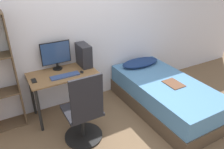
{
  "coord_description": "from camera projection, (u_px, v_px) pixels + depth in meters",
  "views": [
    {
      "loc": [
        -1.27,
        -2.0,
        2.29
      ],
      "look_at": [
        0.18,
        0.6,
        0.75
      ],
      "focal_mm": 35.0,
      "sensor_mm": 36.0,
      "label": 1
    }
  ],
  "objects": [
    {
      "name": "pc_tower",
      "position": [
        84.0,
        55.0,
        3.57
      ],
      "size": [
        0.17,
        0.34,
        0.37
      ],
      "color": "#232328",
      "rests_on": "desk"
    },
    {
      "name": "pillow",
      "position": [
        140.0,
        62.0,
        4.15
      ],
      "size": [
        0.76,
        0.36,
        0.11
      ],
      "color": "navy",
      "rests_on": "bed"
    },
    {
      "name": "ground_plane",
      "position": [
        121.0,
        140.0,
        3.16
      ],
      "size": [
        14.0,
        14.0,
        0.0
      ],
      "primitive_type": "plane",
      "color": "brown"
    },
    {
      "name": "monitor",
      "position": [
        56.0,
        54.0,
        3.42
      ],
      "size": [
        0.47,
        0.16,
        0.46
      ],
      "color": "black",
      "rests_on": "desk"
    },
    {
      "name": "keyboard",
      "position": [
        65.0,
        76.0,
        3.3
      ],
      "size": [
        0.44,
        0.13,
        0.02
      ],
      "color": "#33477A",
      "rests_on": "desk"
    },
    {
      "name": "desk",
      "position": [
        63.0,
        80.0,
        3.45
      ],
      "size": [
        1.04,
        0.59,
        0.75
      ],
      "color": "brown",
      "rests_on": "ground_plane"
    },
    {
      "name": "magazine",
      "position": [
        174.0,
        84.0,
        3.52
      ],
      "size": [
        0.24,
        0.32,
        0.01
      ],
      "color": "#56331E",
      "rests_on": "bed"
    },
    {
      "name": "mouse",
      "position": [
        82.0,
        72.0,
        3.41
      ],
      "size": [
        0.06,
        0.09,
        0.02
      ],
      "color": "black",
      "rests_on": "desk"
    },
    {
      "name": "phone",
      "position": [
        34.0,
        81.0,
        3.17
      ],
      "size": [
        0.07,
        0.14,
        0.01
      ],
      "color": "black",
      "rests_on": "desk"
    },
    {
      "name": "office_chair",
      "position": [
        84.0,
        116.0,
        2.98
      ],
      "size": [
        0.55,
        0.55,
        1.09
      ],
      "color": "black",
      "rests_on": "ground_plane"
    },
    {
      "name": "wall_back",
      "position": [
        81.0,
        33.0,
        3.61
      ],
      "size": [
        8.0,
        0.05,
        2.5
      ],
      "color": "silver",
      "rests_on": "ground_plane"
    },
    {
      "name": "bed",
      "position": [
        164.0,
        95.0,
        3.73
      ],
      "size": [
        1.0,
        1.99,
        0.54
      ],
      "color": "#4C3D2D",
      "rests_on": "ground_plane"
    }
  ]
}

